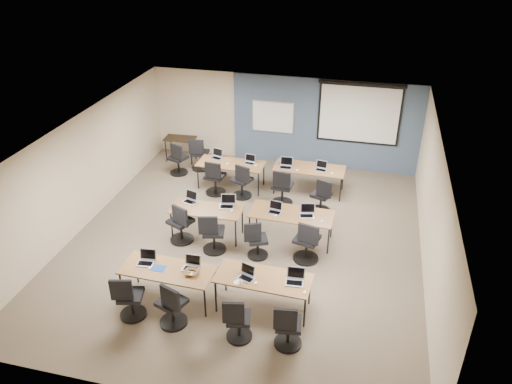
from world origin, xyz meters
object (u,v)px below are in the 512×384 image
(task_chair_2, at_px, (237,323))
(laptop_7, at_px, (307,213))
(training_table_mid_left, at_px, (207,211))
(training_table_front_right, at_px, (263,279))
(spare_chair_b, at_px, (178,161))
(laptop_9, at_px, (250,161))
(task_chair_11, at_px, (322,198))
(training_table_back_right, at_px, (309,169))
(laptop_4, at_px, (190,199))
(task_chair_4, at_px, (181,226))
(laptop_11, at_px, (321,168))
(task_chair_1, at_px, (172,308))
(whiteboard, at_px, (273,117))
(task_chair_10, at_px, (282,190))
(laptop_6, at_px, (275,209))
(laptop_5, at_px, (227,203))
(task_chair_9, at_px, (242,184))
(laptop_8, at_px, (217,156))
(task_chair_3, at_px, (287,329))
(training_table_mid_right, at_px, (292,215))
(laptop_1, at_px, (192,265))
(utility_table, at_px, (180,141))
(task_chair_0, at_px, (129,300))
(training_table_front_left, at_px, (168,271))
(task_chair_6, at_px, (256,243))
(laptop_0, at_px, (146,260))
(laptop_3, at_px, (295,279))
(spare_chair_a, at_px, (199,157))
(task_chair_7, at_px, (307,245))
(task_chair_8, at_px, (215,180))
(training_table_back_left, at_px, (231,165))
(projector_screen, at_px, (360,110))
(laptop_10, at_px, (286,165))
(laptop_2, at_px, (247,275))
(task_chair_5, at_px, (213,236))

(task_chair_2, xyz_separation_m, laptop_7, (0.71, 3.34, 0.40))
(training_table_mid_left, bearing_deg, training_table_front_right, -51.05)
(laptop_7, bearing_deg, spare_chair_b, 135.78)
(laptop_9, relative_size, task_chair_11, 0.30)
(training_table_back_right, relative_size, laptop_4, 5.90)
(training_table_mid_left, distance_m, task_chair_2, 3.46)
(task_chair_4, relative_size, laptop_11, 3.40)
(task_chair_1, bearing_deg, whiteboard, 108.79)
(laptop_9, distance_m, task_chair_11, 2.34)
(training_table_back_right, bearing_deg, task_chair_10, -122.22)
(laptop_6, relative_size, task_chair_11, 0.31)
(whiteboard, relative_size, laptop_5, 3.65)
(task_chair_9, bearing_deg, spare_chair_b, 177.82)
(training_table_mid_left, bearing_deg, laptop_8, 100.81)
(task_chair_3, bearing_deg, laptop_9, 102.88)
(training_table_back_right, distance_m, laptop_11, 0.34)
(training_table_mid_right, height_order, laptop_1, laptop_1)
(whiteboard, relative_size, task_chair_10, 1.23)
(laptop_6, distance_m, utility_table, 5.12)
(laptop_8, height_order, utility_table, laptop_8)
(task_chair_10, bearing_deg, laptop_11, 47.62)
(laptop_4, distance_m, task_chair_10, 2.53)
(task_chair_4, xyz_separation_m, task_chair_9, (0.82, 2.37, -0.01))
(training_table_front_right, xyz_separation_m, laptop_9, (-1.49, 4.76, 0.10))
(task_chair_0, bearing_deg, training_table_front_left, 38.63)
(training_table_front_right, xyz_separation_m, task_chair_6, (-0.52, 1.56, -0.30))
(whiteboard, relative_size, laptop_0, 3.89)
(laptop_3, height_order, laptop_11, laptop_3)
(laptop_1, bearing_deg, laptop_5, 89.98)
(task_chair_6, bearing_deg, task_chair_2, -106.14)
(laptop_8, relative_size, spare_chair_a, 0.32)
(training_table_front_left, xyz_separation_m, task_chair_7, (2.44, 1.88, -0.25))
(training_table_front_left, relative_size, task_chair_8, 1.79)
(task_chair_9, xyz_separation_m, task_chair_10, (1.12, -0.12, 0.02))
(training_table_front_right, xyz_separation_m, task_chair_7, (0.58, 1.69, -0.25))
(training_table_back_right, height_order, task_chair_0, task_chair_0)
(whiteboard, xyz_separation_m, task_chair_11, (1.86, -2.68, -1.05))
(training_table_back_left, xyz_separation_m, task_chair_7, (2.57, -2.92, -0.25))
(projector_screen, relative_size, spare_chair_b, 2.38)
(whiteboard, relative_size, spare_chair_a, 1.25)
(laptop_10, bearing_deg, task_chair_6, -93.23)
(task_chair_9, height_order, laptop_10, task_chair_9)
(task_chair_7, height_order, spare_chair_a, task_chair_7)
(laptop_2, height_order, task_chair_6, laptop_2)
(laptop_4, height_order, laptop_5, laptop_5)
(task_chair_11, bearing_deg, laptop_5, -123.78)
(training_table_front_left, xyz_separation_m, utility_table, (-2.13, 6.11, -0.03))
(utility_table, bearing_deg, laptop_2, -61.24)
(training_table_back_right, xyz_separation_m, task_chair_5, (-1.67, -3.31, -0.27))
(training_table_mid_right, xyz_separation_m, laptop_1, (-1.52, -2.44, 0.10))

